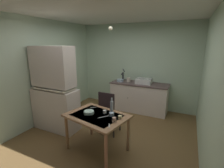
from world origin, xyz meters
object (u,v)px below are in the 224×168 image
at_px(mug_dark, 114,120).
at_px(glass_bottle, 112,106).
at_px(hutch_cabinet, 55,92).
at_px(sink_basin, 144,81).
at_px(mixing_bowl_counter, 120,80).
at_px(dining_table, 97,120).
at_px(chair_far_side, 109,112).
at_px(serving_bowl_wide, 89,112).
at_px(hand_pump, 123,76).

relative_size(mug_dark, glass_bottle, 0.30).
relative_size(hutch_cabinet, glass_bottle, 7.23).
xyz_separation_m(hutch_cabinet, sink_basin, (1.61, 1.90, 0.02)).
bearing_deg(mug_dark, glass_bottle, 120.44).
distance_m(mixing_bowl_counter, mug_dark, 2.42).
relative_size(dining_table, chair_far_side, 1.22).
relative_size(serving_bowl_wide, mug_dark, 2.36).
bearing_deg(chair_far_side, hand_pump, 101.16).
height_order(hand_pump, chair_far_side, hand_pump).
relative_size(mixing_bowl_counter, chair_far_side, 0.21).
height_order(hutch_cabinet, mixing_bowl_counter, hutch_cabinet).
bearing_deg(serving_bowl_wide, chair_far_side, 80.01).
distance_m(hand_pump, mixing_bowl_counter, 0.17).
distance_m(chair_far_side, serving_bowl_wide, 0.67).
relative_size(sink_basin, mug_dark, 5.45).
height_order(hutch_cabinet, dining_table, hutch_cabinet).
height_order(hand_pump, mug_dark, hand_pump).
distance_m(sink_basin, glass_bottle, 1.92).
relative_size(hand_pump, chair_far_side, 0.39).
distance_m(hand_pump, serving_bowl_wide, 2.29).
xyz_separation_m(hand_pump, dining_table, (0.38, -2.25, -0.40)).
distance_m(mixing_bowl_counter, dining_table, 2.22).
distance_m(dining_table, mug_dark, 0.44).
relative_size(dining_table, serving_bowl_wide, 6.46).
height_order(hand_pump, dining_table, hand_pump).
xyz_separation_m(sink_basin, hand_pump, (-0.68, 0.05, 0.09)).
bearing_deg(serving_bowl_wide, glass_bottle, 41.46).
bearing_deg(sink_basin, serving_bowl_wide, -101.82).
xyz_separation_m(mixing_bowl_counter, dining_table, (0.44, -2.16, -0.27)).
bearing_deg(mug_dark, sink_basin, 92.71).
height_order(mixing_bowl_counter, chair_far_side, chair_far_side).
xyz_separation_m(hand_pump, chair_far_side, (0.32, -1.64, -0.51)).
bearing_deg(mug_dark, hutch_cabinet, 166.28).
height_order(mixing_bowl_counter, mug_dark, mixing_bowl_counter).
distance_m(sink_basin, hand_pump, 0.69).
relative_size(mixing_bowl_counter, dining_table, 0.17).
bearing_deg(chair_far_side, dining_table, -84.54).
height_order(mug_dark, glass_bottle, glass_bottle).
distance_m(hutch_cabinet, chair_far_side, 1.35).
relative_size(hutch_cabinet, serving_bowl_wide, 10.30).
xyz_separation_m(mixing_bowl_counter, chair_far_side, (0.38, -1.54, -0.37)).
height_order(sink_basin, chair_far_side, sink_basin).
distance_m(hand_pump, glass_bottle, 2.05).
bearing_deg(mug_dark, hand_pump, 108.42).
xyz_separation_m(sink_basin, serving_bowl_wide, (-0.46, -2.22, -0.19)).
height_order(hutch_cabinet, sink_basin, hutch_cabinet).
xyz_separation_m(mug_dark, glass_bottle, (-0.24, 0.40, 0.07)).
xyz_separation_m(hutch_cabinet, mixing_bowl_counter, (0.88, 1.85, -0.02)).
height_order(sink_basin, glass_bottle, sink_basin).
distance_m(sink_basin, dining_table, 2.25).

